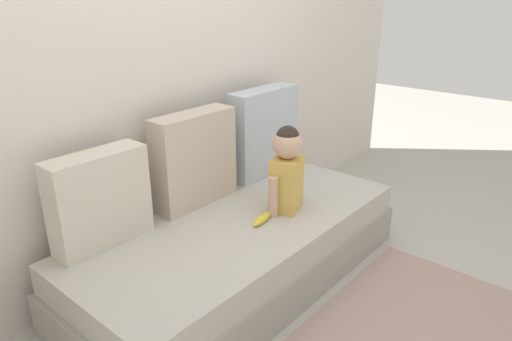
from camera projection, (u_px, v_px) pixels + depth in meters
name	position (u px, v px, depth m)	size (l,w,h in m)	color
ground_plane	(241.00, 279.00, 2.69)	(12.00, 12.00, 0.00)	#B2ADA3
back_wall	(161.00, 44.00, 2.56)	(5.20, 0.10, 2.59)	silver
couch	(240.00, 251.00, 2.62)	(2.00, 0.90, 0.39)	#9C978F
throw_pillow_left	(100.00, 200.00, 2.23)	(0.49, 0.16, 0.47)	beige
throw_pillow_center	(195.00, 159.00, 2.65)	(0.53, 0.16, 0.55)	#C1B29E
throw_pillow_right	(263.00, 132.00, 3.09)	(0.54, 0.16, 0.58)	#B2BCC6
toddler	(287.00, 168.00, 2.58)	(0.30, 0.20, 0.50)	gold
banana	(262.00, 219.00, 2.51)	(0.17, 0.04, 0.04)	yellow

